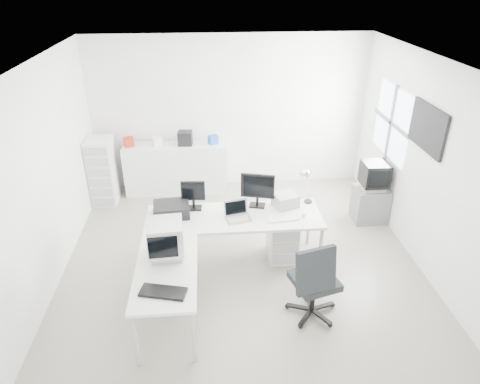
{
  "coord_description": "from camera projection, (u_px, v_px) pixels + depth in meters",
  "views": [
    {
      "loc": [
        -0.43,
        -5.03,
        3.79
      ],
      "look_at": [
        0.0,
        0.2,
        1.0
      ],
      "focal_mm": 32.0,
      "sensor_mm": 36.0,
      "label": 1
    }
  ],
  "objects": [
    {
      "name": "floor",
      "position": [
        241.0,
        259.0,
        6.24
      ],
      "size": [
        5.0,
        5.0,
        0.01
      ],
      "primitive_type": "cube",
      "color": "beige",
      "rests_on": "ground"
    },
    {
      "name": "ceiling",
      "position": [
        241.0,
        62.0,
        4.93
      ],
      "size": [
        5.0,
        5.0,
        0.01
      ],
      "primitive_type": "cube",
      "color": "white",
      "rests_on": "back_wall"
    },
    {
      "name": "back_wall",
      "position": [
        230.0,
        114.0,
        7.78
      ],
      "size": [
        5.0,
        0.02,
        2.8
      ],
      "primitive_type": "cube",
      "color": "white",
      "rests_on": "floor"
    },
    {
      "name": "left_wall",
      "position": [
        44.0,
        179.0,
        5.4
      ],
      "size": [
        0.02,
        5.0,
        2.8
      ],
      "primitive_type": "cube",
      "color": "white",
      "rests_on": "floor"
    },
    {
      "name": "right_wall",
      "position": [
        426.0,
        166.0,
        5.76
      ],
      "size": [
        0.02,
        5.0,
        2.8
      ],
      "primitive_type": "cube",
      "color": "white",
      "rests_on": "floor"
    },
    {
      "name": "window",
      "position": [
        392.0,
        123.0,
        6.73
      ],
      "size": [
        0.02,
        1.2,
        1.1
      ],
      "primitive_type": null,
      "color": "white",
      "rests_on": "right_wall"
    },
    {
      "name": "wall_picture",
      "position": [
        428.0,
        128.0,
        5.62
      ],
      "size": [
        0.04,
        0.9,
        0.6
      ],
      "primitive_type": null,
      "color": "black",
      "rests_on": "right_wall"
    },
    {
      "name": "main_desk",
      "position": [
        234.0,
        239.0,
        6.04
      ],
      "size": [
        2.4,
        0.8,
        0.75
      ],
      "primitive_type": null,
      "color": "silver",
      "rests_on": "floor"
    },
    {
      "name": "side_desk",
      "position": [
        169.0,
        295.0,
        5.0
      ],
      "size": [
        0.7,
        1.4,
        0.75
      ],
      "primitive_type": null,
      "color": "silver",
      "rests_on": "floor"
    },
    {
      "name": "drawer_pedestal",
      "position": [
        282.0,
        239.0,
        6.17
      ],
      "size": [
        0.4,
        0.5,
        0.6
      ],
      "primitive_type": "cube",
      "color": "silver",
      "rests_on": "floor"
    },
    {
      "name": "inkjet_printer",
      "position": [
        172.0,
        209.0,
        5.85
      ],
      "size": [
        0.51,
        0.41,
        0.17
      ],
      "primitive_type": "cube",
      "rotation": [
        0.0,
        0.0,
        0.08
      ],
      "color": "black",
      "rests_on": "main_desk"
    },
    {
      "name": "lcd_monitor_small",
      "position": [
        193.0,
        195.0,
        5.94
      ],
      "size": [
        0.34,
        0.21,
        0.42
      ],
      "primitive_type": null,
      "rotation": [
        0.0,
        0.0,
        -0.06
      ],
      "color": "black",
      "rests_on": "main_desk"
    },
    {
      "name": "lcd_monitor_large",
      "position": [
        258.0,
        191.0,
        5.99
      ],
      "size": [
        0.5,
        0.3,
        0.49
      ],
      "primitive_type": null,
      "rotation": [
        0.0,
        0.0,
        -0.25
      ],
      "color": "black",
      "rests_on": "main_desk"
    },
    {
      "name": "laptop",
      "position": [
        238.0,
        212.0,
        5.72
      ],
      "size": [
        0.42,
        0.43,
        0.23
      ],
      "primitive_type": null,
      "rotation": [
        0.0,
        0.0,
        0.22
      ],
      "color": "#B7B7BA",
      "rests_on": "main_desk"
    },
    {
      "name": "white_keyboard",
      "position": [
        283.0,
        219.0,
        5.77
      ],
      "size": [
        0.43,
        0.17,
        0.02
      ],
      "primitive_type": "cube",
      "rotation": [
        0.0,
        0.0,
        0.11
      ],
      "color": "silver",
      "rests_on": "main_desk"
    },
    {
      "name": "white_mouse",
      "position": [
        304.0,
        215.0,
        5.83
      ],
      "size": [
        0.06,
        0.06,
        0.06
      ],
      "primitive_type": "sphere",
      "color": "silver",
      "rests_on": "main_desk"
    },
    {
      "name": "laser_printer",
      "position": [
        286.0,
        200.0,
        6.06
      ],
      "size": [
        0.39,
        0.37,
        0.18
      ],
      "primitive_type": "cube",
      "rotation": [
        0.0,
        0.0,
        0.34
      ],
      "color": "#A8A8A8",
      "rests_on": "main_desk"
    },
    {
      "name": "desk_lamp",
      "position": [
        309.0,
        189.0,
        6.1
      ],
      "size": [
        0.17,
        0.17,
        0.43
      ],
      "primitive_type": null,
      "rotation": [
        0.0,
        0.0,
        -0.21
      ],
      "color": "silver",
      "rests_on": "main_desk"
    },
    {
      "name": "crt_monitor",
      "position": [
        166.0,
        239.0,
        4.94
      ],
      "size": [
        0.45,
        0.45,
        0.49
      ],
      "primitive_type": null,
      "rotation": [
        0.0,
        0.0,
        0.07
      ],
      "color": "#B7B7BA",
      "rests_on": "side_desk"
    },
    {
      "name": "black_keyboard",
      "position": [
        163.0,
        292.0,
        4.47
      ],
      "size": [
        0.52,
        0.31,
        0.03
      ],
      "primitive_type": "cube",
      "rotation": [
        0.0,
        0.0,
        -0.24
      ],
      "color": "black",
      "rests_on": "side_desk"
    },
    {
      "name": "office_chair",
      "position": [
        315.0,
        277.0,
        5.01
      ],
      "size": [
        0.79,
        0.79,
        1.11
      ],
      "primitive_type": null,
      "rotation": [
        0.0,
        0.0,
        0.28
      ],
      "color": "#26292B",
      "rests_on": "floor"
    },
    {
      "name": "tv_cabinet",
      "position": [
        370.0,
        204.0,
        7.08
      ],
      "size": [
        0.53,
        0.44,
        0.58
      ],
      "primitive_type": "cube",
      "color": "slate",
      "rests_on": "floor"
    },
    {
      "name": "crt_tv",
      "position": [
        374.0,
        176.0,
        6.83
      ],
      "size": [
        0.5,
        0.48,
        0.45
      ],
      "primitive_type": null,
      "color": "black",
      "rests_on": "tv_cabinet"
    },
    {
      "name": "sideboard",
      "position": [
        176.0,
        168.0,
        7.92
      ],
      "size": [
        1.86,
        0.46,
        0.93
      ],
      "primitive_type": "cube",
      "color": "silver",
      "rests_on": "floor"
    },
    {
      "name": "clutter_box_a",
      "position": [
        129.0,
        142.0,
        7.6
      ],
      "size": [
        0.2,
        0.19,
        0.17
      ],
      "primitive_type": "cube",
      "rotation": [
        0.0,
        0.0,
        0.3
      ],
      "color": "red",
      "rests_on": "sideboard"
    },
    {
      "name": "clutter_box_b",
      "position": [
        157.0,
        141.0,
        7.64
      ],
      "size": [
        0.2,
        0.19,
        0.16
      ],
      "primitive_type": "cube",
      "rotation": [
        0.0,
        0.0,
        0.42
      ],
      "color": "silver",
      "rests_on": "sideboard"
    },
    {
      "name": "clutter_box_c",
      "position": [
        185.0,
        138.0,
        7.66
      ],
      "size": [
        0.26,
        0.24,
        0.25
      ],
      "primitive_type": "cube",
      "rotation": [
        0.0,
        0.0,
        -0.08
      ],
      "color": "black",
      "rests_on": "sideboard"
    },
    {
      "name": "clutter_box_d",
      "position": [
        213.0,
        140.0,
        7.71
      ],
      "size": [
        0.2,
        0.19,
        0.16
      ],
      "primitive_type": "cube",
      "rotation": [
        0.0,
        0.0,
        0.39
      ],
      "color": "blue",
      "rests_on": "sideboard"
    },
    {
      "name": "clutter_bottle",
      "position": [
        112.0,
        140.0,
        7.6
      ],
      "size": [
        0.07,
        0.07,
        0.22
      ],
      "primitive_type": "cylinder",
      "color": "silver",
      "rests_on": "sideboard"
    },
    {
      "name": "filing_cabinet",
      "position": [
        102.0,
        171.0,
        7.49
      ],
      "size": [
        0.42,
        0.5,
        1.19
      ],
      "primitive_type": "cube",
      "color": "silver",
      "rests_on": "floor"
    }
  ]
}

